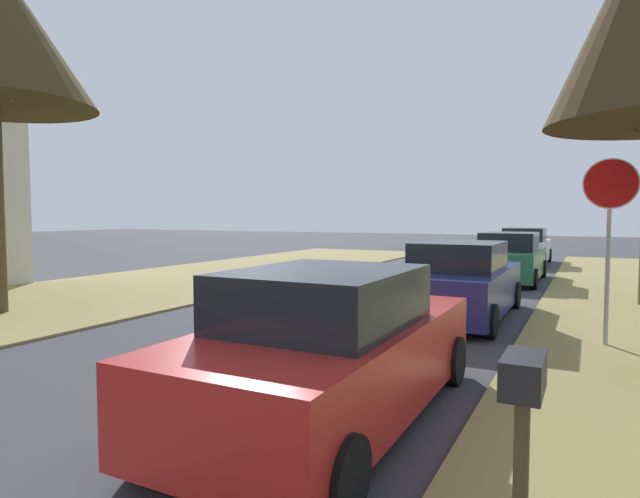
# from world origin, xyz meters

# --- Properties ---
(stop_sign_far) EXTENTS (0.81, 0.38, 2.96)m
(stop_sign_far) POSITION_xyz_m (4.90, 10.38, 2.19)
(stop_sign_far) COLOR #9EA0A5
(stop_sign_far) RESTS_ON grass_verge_right
(parked_sedan_red) EXTENTS (1.94, 4.40, 1.57)m
(parked_sedan_red) POSITION_xyz_m (2.29, 5.73, 0.72)
(parked_sedan_red) COLOR red
(parked_sedan_red) RESTS_ON ground
(parked_sedan_navy) EXTENTS (1.94, 4.40, 1.57)m
(parked_sedan_navy) POSITION_xyz_m (2.28, 11.80, 0.72)
(parked_sedan_navy) COLOR navy
(parked_sedan_navy) RESTS_ON ground
(parked_sedan_green) EXTENTS (1.94, 4.40, 1.57)m
(parked_sedan_green) POSITION_xyz_m (2.36, 18.58, 0.72)
(parked_sedan_green) COLOR #28663D
(parked_sedan_green) RESTS_ON ground
(parked_sedan_white) EXTENTS (1.94, 4.40, 1.57)m
(parked_sedan_white) POSITION_xyz_m (2.11, 25.31, 0.72)
(parked_sedan_white) COLOR white
(parked_sedan_white) RESTS_ON ground
(curbside_mailbox) EXTENTS (0.22, 0.44, 1.27)m
(curbside_mailbox) POSITION_xyz_m (4.32, 4.03, 1.06)
(curbside_mailbox) COLOR brown
(curbside_mailbox) RESTS_ON grass_verge_right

